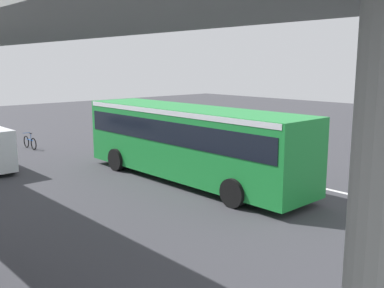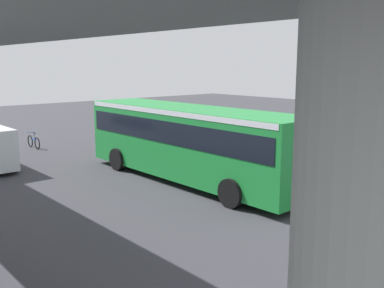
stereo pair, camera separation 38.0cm
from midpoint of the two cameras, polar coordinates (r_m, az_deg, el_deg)
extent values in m
plane|color=#38383D|center=(19.50, -0.76, -4.34)|extent=(80.00, 80.00, 0.00)
cube|color=#1E8C38|center=(18.59, -0.95, 0.36)|extent=(11.50, 2.55, 2.86)
cube|color=black|center=(18.51, -0.95, 1.93)|extent=(11.04, 2.59, 0.90)
cube|color=white|center=(18.41, -0.96, 4.38)|extent=(11.27, 2.58, 0.20)
cube|color=black|center=(23.12, -10.48, 3.01)|extent=(0.04, 2.24, 1.20)
cylinder|color=black|center=(20.97, -10.26, -2.00)|extent=(1.04, 0.30, 1.04)
cylinder|color=black|center=(22.40, -4.74, -1.08)|extent=(1.04, 0.30, 1.04)
cylinder|color=black|center=(15.43, 4.63, -6.33)|extent=(1.04, 0.30, 1.04)
cylinder|color=black|center=(17.32, 10.41, -4.62)|extent=(1.04, 0.30, 1.04)
cylinder|color=black|center=(21.96, -22.75, -2.57)|extent=(0.68, 0.22, 0.68)
torus|color=black|center=(28.17, -21.00, 0.28)|extent=(0.72, 0.06, 0.72)
torus|color=black|center=(27.21, -20.19, 0.00)|extent=(0.72, 0.06, 0.72)
cube|color=blue|center=(27.66, -20.63, 0.51)|extent=(0.89, 0.04, 0.04)
cylinder|color=blue|center=(27.45, -20.50, 0.87)|extent=(0.03, 0.03, 0.40)
cube|color=black|center=(27.42, -20.53, 1.28)|extent=(0.20, 0.08, 0.04)
cylinder|color=blue|center=(27.97, -20.98, 1.36)|extent=(0.02, 0.44, 0.02)
cylinder|color=slate|center=(22.66, 0.00, 1.35)|extent=(0.08, 0.08, 2.80)
cube|color=red|center=(22.52, 0.00, 4.11)|extent=(0.04, 0.60, 0.60)
cube|color=silver|center=(18.01, 19.03, -6.14)|extent=(2.00, 0.20, 0.01)
cube|color=silver|center=(20.13, 8.99, -3.99)|extent=(2.00, 0.20, 0.01)
cube|color=silver|center=(22.76, 1.10, -2.20)|extent=(2.00, 0.20, 0.01)
cube|color=silver|center=(25.74, -5.05, -0.77)|extent=(2.00, 0.20, 0.01)
camera|label=1|loc=(0.19, -90.59, -0.11)|focal=41.22mm
camera|label=2|loc=(0.19, 89.41, 0.11)|focal=41.22mm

